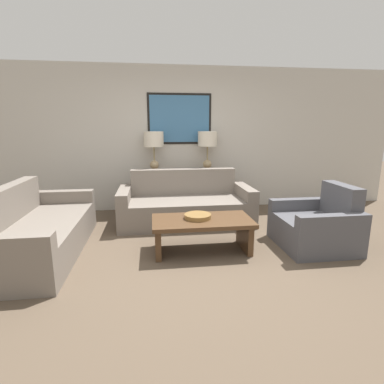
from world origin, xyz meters
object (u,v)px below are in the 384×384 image
at_px(table_lamp_right, 207,142).
at_px(coffee_table, 202,227).
at_px(table_lamp_left, 154,142).
at_px(couch_by_back_wall, 186,206).
at_px(armchair_near_back_wall, 316,226).
at_px(console_table, 181,191).
at_px(decorative_bowl, 198,216).
at_px(couch_by_side, 36,232).

height_order(table_lamp_right, coffee_table, table_lamp_right).
distance_m(table_lamp_left, coffee_table, 2.21).
height_order(table_lamp_left, coffee_table, table_lamp_left).
xyz_separation_m(couch_by_back_wall, armchair_near_back_wall, (1.60, -1.25, -0.01)).
distance_m(console_table, decorative_bowl, 1.88).
relative_size(couch_by_back_wall, decorative_bowl, 6.34).
xyz_separation_m(console_table, coffee_table, (0.07, -1.91, -0.07)).
relative_size(console_table, coffee_table, 1.21).
distance_m(table_lamp_right, coffee_table, 2.18).
relative_size(console_table, decorative_bowl, 4.45).
relative_size(table_lamp_right, armchair_near_back_wall, 0.74).
bearing_deg(armchair_near_back_wall, couch_by_back_wall, 141.97).
relative_size(table_lamp_right, couch_by_side, 0.33).
height_order(console_table, table_lamp_left, table_lamp_left).
distance_m(table_lamp_right, couch_by_side, 3.16).
xyz_separation_m(table_lamp_left, coffee_table, (0.56, -1.91, -0.97)).
xyz_separation_m(table_lamp_left, table_lamp_right, (0.97, 0.00, 0.00)).
distance_m(table_lamp_left, couch_by_side, 2.48).
xyz_separation_m(coffee_table, decorative_bowl, (-0.05, 0.03, 0.14)).
bearing_deg(console_table, table_lamp_right, 0.00).
bearing_deg(couch_by_back_wall, console_table, 90.00).
distance_m(couch_by_side, armchair_near_back_wall, 3.58).
relative_size(console_table, table_lamp_left, 2.15).
relative_size(console_table, couch_by_back_wall, 0.70).
relative_size(couch_by_side, decorative_bowl, 6.34).
height_order(console_table, decorative_bowl, console_table).
relative_size(console_table, armchair_near_back_wall, 1.59).
height_order(couch_by_back_wall, coffee_table, couch_by_back_wall).
bearing_deg(table_lamp_left, armchair_near_back_wall, -43.06).
bearing_deg(couch_by_side, couch_by_back_wall, 27.03).
bearing_deg(couch_by_side, table_lamp_left, 48.88).
xyz_separation_m(table_lamp_left, armchair_near_back_wall, (2.09, -1.95, -1.01)).
height_order(console_table, armchair_near_back_wall, armchair_near_back_wall).
height_order(console_table, couch_by_side, couch_by_side).
bearing_deg(coffee_table, console_table, 92.16).
distance_m(table_lamp_left, table_lamp_right, 0.97).
bearing_deg(decorative_bowl, console_table, 90.66).
height_order(table_lamp_right, armchair_near_back_wall, table_lamp_right).
height_order(coffee_table, armchair_near_back_wall, armchair_near_back_wall).
bearing_deg(table_lamp_left, table_lamp_right, 0.00).
height_order(console_table, couch_by_back_wall, couch_by_back_wall).
bearing_deg(table_lamp_right, couch_by_back_wall, -124.87).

